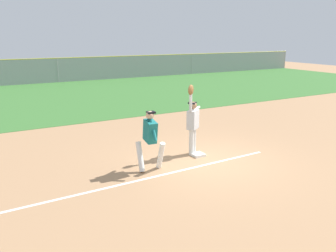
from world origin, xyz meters
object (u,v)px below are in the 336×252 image
object	(u,v)px
runner	(150,137)
parked_car_blue	(133,67)
parked_car_black	(66,70)
fielder	(193,121)
baseball	(191,105)
first_base	(198,155)

from	to	relation	value
runner	parked_car_blue	bearing A→B (deg)	71.23
runner	parked_car_black	distance (m)	24.40
fielder	parked_car_black	bearing A→B (deg)	-39.20
parked_car_blue	fielder	bearing A→B (deg)	-104.31
runner	baseball	size ratio (longest dim) A/B	23.24
baseball	parked_car_blue	xyz separation A→B (m)	(8.24, 23.44, -0.97)
parked_car_blue	runner	bearing A→B (deg)	-107.59
first_base	fielder	world-z (taller)	fielder
runner	parked_car_blue	world-z (taller)	runner
fielder	parked_car_blue	bearing A→B (deg)	-54.75
baseball	parked_car_black	size ratio (longest dim) A/B	0.02
runner	baseball	bearing A→B (deg)	19.91
fielder	parked_car_blue	size ratio (longest dim) A/B	0.50
runner	first_base	bearing A→B (deg)	14.12
runner	baseball	distance (m)	1.83
first_base	parked_car_black	xyz separation A→B (m)	(1.41, 23.84, 0.63)
parked_car_black	parked_car_blue	bearing A→B (deg)	-1.31
first_base	runner	size ratio (longest dim) A/B	0.22
fielder	parked_car_blue	distance (m)	24.73
fielder	baseball	distance (m)	0.54
fielder	baseball	xyz separation A→B (m)	(-0.12, -0.08, 0.52)
parked_car_black	fielder	bearing A→B (deg)	-92.64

